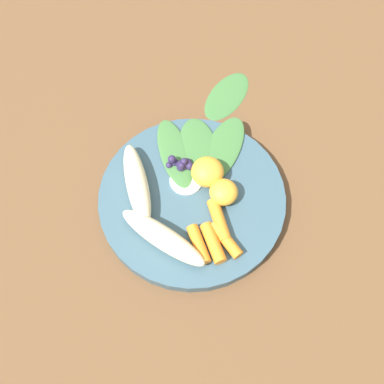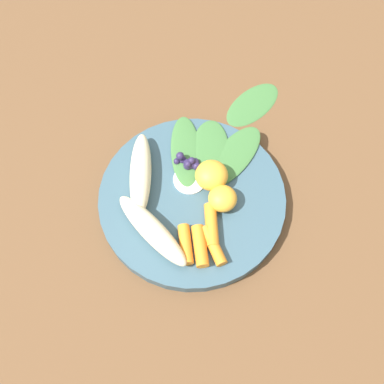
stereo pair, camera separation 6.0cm
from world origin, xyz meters
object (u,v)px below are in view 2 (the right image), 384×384
object	(u,v)px
bowl	(192,198)
banana_peeled_right	(141,173)
banana_peeled_left	(152,230)
kale_leaf_stray	(253,104)
orange_segment_near	(212,175)

from	to	relation	value
bowl	banana_peeled_right	world-z (taller)	banana_peeled_right
bowl	banana_peeled_right	distance (m)	0.09
banana_peeled_left	banana_peeled_right	world-z (taller)	same
banana_peeled_right	kale_leaf_stray	size ratio (longest dim) A/B	1.16
banana_peeled_left	kale_leaf_stray	world-z (taller)	banana_peeled_left
orange_segment_near	banana_peeled_right	bearing A→B (deg)	-10.19
bowl	orange_segment_near	xyz separation A→B (m)	(-0.03, -0.02, 0.03)
banana_peeled_left	banana_peeled_right	bearing A→B (deg)	150.07
bowl	banana_peeled_left	bearing A→B (deg)	40.45
banana_peeled_left	orange_segment_near	world-z (taller)	orange_segment_near
bowl	orange_segment_near	distance (m)	0.05
bowl	kale_leaf_stray	world-z (taller)	bowl
banana_peeled_right	orange_segment_near	bearing A→B (deg)	86.27
bowl	kale_leaf_stray	xyz separation A→B (m)	(-0.13, -0.17, -0.01)
orange_segment_near	kale_leaf_stray	size ratio (longest dim) A/B	0.41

